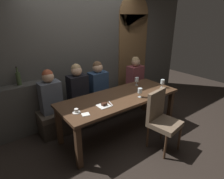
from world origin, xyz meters
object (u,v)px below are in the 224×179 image
at_px(wine_glass_far_left, 137,80).
at_px(fork_on_table, 111,104).
at_px(banquette_bench, 99,108).
at_px(diner_redhead, 50,92).
at_px(wine_glass_center_front, 140,91).
at_px(espresso_cup, 76,111).
at_px(wine_bottle_pale_label, 18,78).
at_px(diner_near_end, 135,74).
at_px(dessert_plate, 104,105).
at_px(wine_glass_center_back, 163,82).
at_px(dining_table, 120,101).
at_px(diner_bearded, 78,86).
at_px(diner_far_end, 98,82).
at_px(chair_near_side, 161,117).

height_order(wine_glass_far_left, fork_on_table, wine_glass_far_left).
distance_m(banquette_bench, diner_redhead, 1.15).
height_order(wine_glass_center_front, espresso_cup, wine_glass_center_front).
bearing_deg(fork_on_table, wine_bottle_pale_label, 147.71).
distance_m(diner_near_end, espresso_cup, 2.07).
relative_size(wine_glass_center_front, dessert_plate, 0.86).
bearing_deg(wine_glass_far_left, wine_glass_center_back, -52.97).
height_order(wine_glass_center_front, fork_on_table, wine_glass_center_front).
relative_size(dining_table, wine_bottle_pale_label, 6.75).
distance_m(diner_redhead, dessert_plate, 1.03).
distance_m(wine_glass_center_back, wine_glass_center_front, 0.69).
xyz_separation_m(diner_bearded, diner_far_end, (0.46, -0.01, -0.01)).
xyz_separation_m(diner_far_end, diner_near_end, (1.04, 0.01, -0.02)).
xyz_separation_m(wine_bottle_pale_label, espresso_cup, (0.49, -1.14, -0.30)).
bearing_deg(chair_near_side, wine_bottle_pale_label, 132.86).
bearing_deg(diner_bearded, chair_near_side, -62.38).
relative_size(diner_near_end, wine_glass_center_front, 4.60).
height_order(diner_bearded, wine_glass_center_back, diner_bearded).
bearing_deg(wine_glass_far_left, wine_glass_center_front, -128.79).
distance_m(wine_glass_center_front, espresso_cup, 1.16).
bearing_deg(fork_on_table, espresso_cup, -170.08).
bearing_deg(chair_near_side, dining_table, 110.01).
bearing_deg(chair_near_side, wine_glass_center_front, 91.44).
distance_m(diner_far_end, dessert_plate, 0.94).
height_order(wine_glass_far_left, wine_glass_center_back, same).
distance_m(diner_bearded, diner_near_end, 1.50).
xyz_separation_m(diner_far_end, espresso_cup, (-0.88, -0.77, -0.06)).
bearing_deg(chair_near_side, espresso_cup, 151.25).
bearing_deg(wine_bottle_pale_label, espresso_cup, -66.77).
distance_m(diner_far_end, wine_glass_center_back, 1.28).
relative_size(diner_redhead, wine_bottle_pale_label, 2.39).
bearing_deg(fork_on_table, dining_table, 41.23).
bearing_deg(wine_glass_far_left, diner_near_end, 49.05).
bearing_deg(dessert_plate, wine_glass_far_left, 19.50).
bearing_deg(dining_table, wine_glass_far_left, 20.46).
distance_m(chair_near_side, fork_on_table, 0.83).
relative_size(banquette_bench, fork_on_table, 14.71).
relative_size(diner_far_end, wine_glass_center_front, 4.84).
height_order(wine_glass_center_back, fork_on_table, wine_glass_center_back).
bearing_deg(banquette_bench, diner_bearded, -178.20).
bearing_deg(espresso_cup, wine_glass_center_back, -2.68).
xyz_separation_m(diner_redhead, diner_bearded, (0.52, -0.04, 0.02)).
bearing_deg(dessert_plate, diner_far_end, 62.37).
bearing_deg(diner_redhead, banquette_bench, -1.51).
bearing_deg(espresso_cup, dessert_plate, -7.81).
relative_size(wine_glass_far_left, fork_on_table, 0.96).
xyz_separation_m(chair_near_side, diner_redhead, (-1.25, 1.45, 0.26)).
xyz_separation_m(wine_bottle_pale_label, wine_glass_far_left, (2.02, -0.82, -0.21)).
xyz_separation_m(diner_far_end, fork_on_table, (-0.30, -0.83, -0.08)).
relative_size(diner_near_end, wine_glass_far_left, 4.60).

